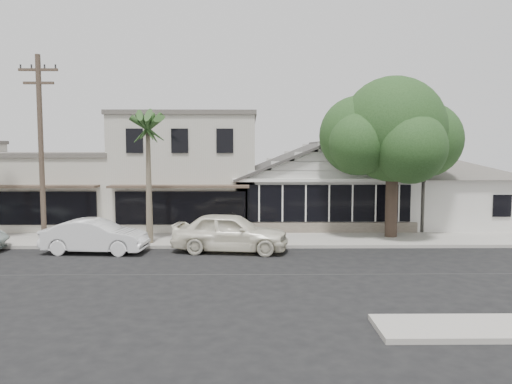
{
  "coord_description": "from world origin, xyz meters",
  "views": [
    {
      "loc": [
        0.77,
        -18.21,
        4.68
      ],
      "look_at": [
        1.04,
        6.0,
        2.57
      ],
      "focal_mm": 35.0,
      "sensor_mm": 36.0,
      "label": 1
    }
  ],
  "objects_px": {
    "car_0": "(230,232)",
    "shade_tree": "(390,133)",
    "utility_pole": "(41,146)",
    "car_1": "(95,236)"
  },
  "relations": [
    {
      "from": "car_0",
      "to": "shade_tree",
      "type": "distance_m",
      "value": 9.87
    },
    {
      "from": "car_0",
      "to": "utility_pole",
      "type": "bearing_deg",
      "value": 91.17
    },
    {
      "from": "shade_tree",
      "to": "car_1",
      "type": "bearing_deg",
      "value": -166.29
    },
    {
      "from": "car_1",
      "to": "shade_tree",
      "type": "xyz_separation_m",
      "value": [
        14.18,
        3.46,
        4.73
      ]
    },
    {
      "from": "car_0",
      "to": "car_1",
      "type": "xyz_separation_m",
      "value": [
        -6.07,
        -0.22,
        -0.13
      ]
    },
    {
      "from": "car_0",
      "to": "car_1",
      "type": "bearing_deg",
      "value": 99.63
    },
    {
      "from": "utility_pole",
      "to": "car_0",
      "type": "bearing_deg",
      "value": -6.36
    },
    {
      "from": "utility_pole",
      "to": "shade_tree",
      "type": "xyz_separation_m",
      "value": [
        16.96,
        2.25,
        0.7
      ]
    },
    {
      "from": "shade_tree",
      "to": "car_0",
      "type": "bearing_deg",
      "value": -158.25
    },
    {
      "from": "car_0",
      "to": "shade_tree",
      "type": "relative_size",
      "value": 0.63
    }
  ]
}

